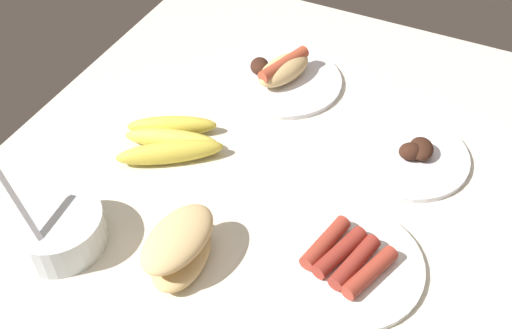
# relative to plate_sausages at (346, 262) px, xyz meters

# --- Properties ---
(ground_plane) EXTENTS (1.20, 0.90, 0.03)m
(ground_plane) POSITION_rel_plate_sausages_xyz_m (-0.06, -0.18, -0.03)
(ground_plane) COLOR silver
(plate_sausages) EXTENTS (0.23, 0.23, 0.03)m
(plate_sausages) POSITION_rel_plate_sausages_xyz_m (0.00, 0.00, 0.00)
(plate_sausages) COLOR white
(plate_sausages) RESTS_ON ground_plane
(bread_stack) EXTENTS (0.15, 0.10, 0.07)m
(bread_stack) POSITION_rel_plate_sausages_xyz_m (0.10, -0.22, 0.03)
(bread_stack) COLOR tan
(bread_stack) RESTS_ON ground_plane
(plate_hotdog_assembled) EXTENTS (0.23, 0.23, 0.06)m
(plate_hotdog_assembled) POSITION_rel_plate_sausages_xyz_m (-0.36, -0.26, 0.01)
(plate_hotdog_assembled) COLOR white
(plate_hotdog_assembled) RESTS_ON ground_plane
(plate_grilled_meat) EXTENTS (0.21, 0.21, 0.04)m
(plate_grilled_meat) POSITION_rel_plate_sausages_xyz_m (-0.26, 0.02, -0.00)
(plate_grilled_meat) COLOR white
(plate_grilled_meat) RESTS_ON ground_plane
(banana_bunch) EXTENTS (0.18, 0.19, 0.04)m
(banana_bunch) POSITION_rel_plate_sausages_xyz_m (-0.10, -0.36, 0.01)
(banana_bunch) COLOR gold
(banana_bunch) RESTS_ON ground_plane
(bowl_coleslaw) EXTENTS (0.14, 0.14, 0.15)m
(bowl_coleslaw) POSITION_rel_plate_sausages_xyz_m (0.14, -0.40, 0.02)
(bowl_coleslaw) COLOR silver
(bowl_coleslaw) RESTS_ON ground_plane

